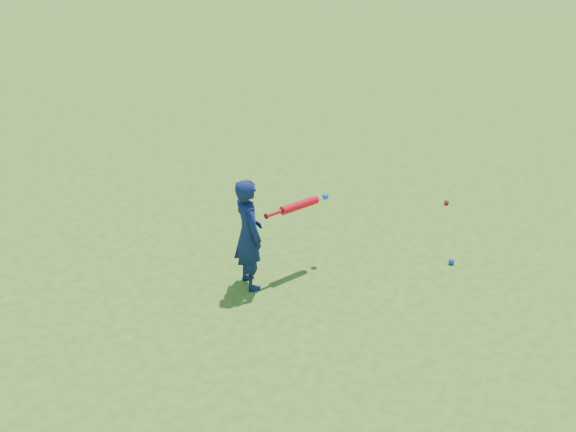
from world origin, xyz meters
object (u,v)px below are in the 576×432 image
object	(u,v)px
child	(249,234)
bat_swing	(302,204)
ground_ball_red	(446,202)
ground_ball_blue	(452,261)

from	to	relation	value
child	bat_swing	size ratio (longest dim) A/B	1.46
child	bat_swing	world-z (taller)	child
ground_ball_red	ground_ball_blue	bearing A→B (deg)	-131.97
child	ground_ball_blue	distance (m)	2.31
ground_ball_blue	child	bearing A→B (deg)	158.92
bat_swing	child	bearing A→B (deg)	175.36
ground_ball_blue	bat_swing	world-z (taller)	bat_swing
ground_ball_blue	bat_swing	distance (m)	1.82
ground_ball_red	child	bearing A→B (deg)	-173.76
child	ground_ball_red	xyz separation A→B (m)	(3.13, 0.34, -0.56)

